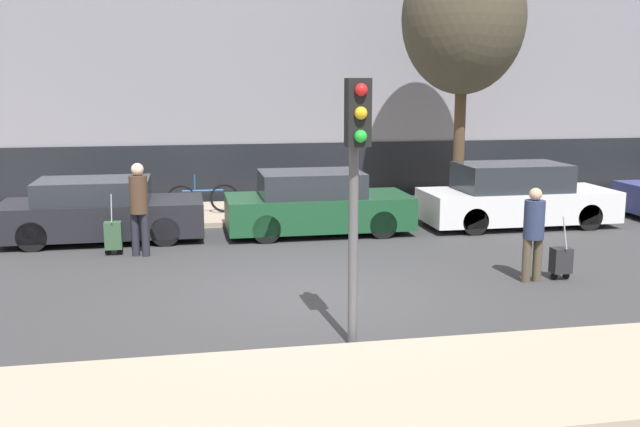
% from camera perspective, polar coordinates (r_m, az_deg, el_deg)
% --- Properties ---
extents(ground_plane, '(80.00, 80.00, 0.00)m').
position_cam_1_polar(ground_plane, '(11.29, -1.02, -6.48)').
color(ground_plane, '#38383A').
extents(sidewalk_near, '(28.00, 2.50, 0.12)m').
position_cam_1_polar(sidewalk_near, '(7.83, 3.79, -13.92)').
color(sidewalk_near, tan).
rests_on(sidewalk_near, ground_plane).
extents(sidewalk_far, '(28.00, 3.00, 0.12)m').
position_cam_1_polar(sidewalk_far, '(18.03, -4.80, 0.11)').
color(sidewalk_far, tan).
rests_on(sidewalk_far, ground_plane).
extents(parked_car_0, '(4.14, 1.73, 1.30)m').
position_cam_1_polar(parked_car_0, '(15.62, -17.11, 0.16)').
color(parked_car_0, black).
rests_on(parked_car_0, ground_plane).
extents(parked_car_1, '(4.02, 1.77, 1.37)m').
position_cam_1_polar(parked_car_1, '(15.66, -0.29, 0.74)').
color(parked_car_1, '#194728').
rests_on(parked_car_1, ground_plane).
extents(parked_car_2, '(4.40, 1.72, 1.46)m').
position_cam_1_polar(parked_car_2, '(17.06, 15.38, 1.28)').
color(parked_car_2, silver).
rests_on(parked_car_2, ground_plane).
extents(pedestrian_left, '(0.34, 0.34, 1.79)m').
position_cam_1_polar(pedestrian_left, '(13.95, -14.29, 0.79)').
color(pedestrian_left, '#23232D').
rests_on(pedestrian_left, ground_plane).
extents(trolley_left, '(0.34, 0.29, 1.19)m').
position_cam_1_polar(trolley_left, '(14.28, -16.21, -1.71)').
color(trolley_left, '#335138').
rests_on(trolley_left, ground_plane).
extents(pedestrian_right, '(0.35, 0.34, 1.59)m').
position_cam_1_polar(pedestrian_right, '(12.29, 16.72, -1.22)').
color(pedestrian_right, '#4C4233').
rests_on(pedestrian_right, ground_plane).
extents(trolley_right, '(0.34, 0.29, 1.08)m').
position_cam_1_polar(trolley_right, '(12.70, 18.72, -3.58)').
color(trolley_right, '#262628').
rests_on(trolley_right, ground_plane).
extents(traffic_light, '(0.28, 0.47, 3.34)m').
position_cam_1_polar(traffic_light, '(8.57, 2.91, 4.44)').
color(traffic_light, '#515154').
rests_on(traffic_light, ground_plane).
extents(parked_bicycle, '(1.77, 0.06, 0.96)m').
position_cam_1_polar(parked_bicycle, '(17.68, -9.35, 1.22)').
color(parked_bicycle, black).
rests_on(parked_bicycle, sidewalk_far).
extents(bare_tree_near_crossing, '(2.99, 2.99, 6.52)m').
position_cam_1_polar(bare_tree_near_crossing, '(18.19, 11.40, 15.00)').
color(bare_tree_near_crossing, '#4C3826').
rests_on(bare_tree_near_crossing, sidewalk_far).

